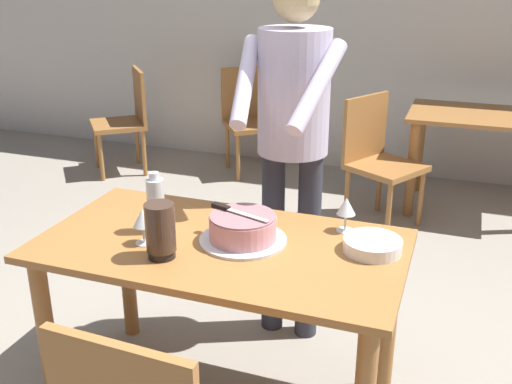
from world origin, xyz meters
name	(u,v)px	position (x,y,z in m)	size (l,w,h in m)	color
back_wall	(373,14)	(0.00, 3.28, 1.35)	(10.00, 0.12, 2.70)	beige
main_dining_table	(221,272)	(0.00, 0.00, 0.62)	(1.41, 0.76, 0.75)	#9E6633
cake_on_platter	(243,229)	(0.08, 0.04, 0.80)	(0.34, 0.34, 0.11)	silver
cake_knife	(228,209)	(0.01, 0.06, 0.87)	(0.26, 0.10, 0.02)	silver
plate_stack	(372,245)	(0.56, 0.12, 0.78)	(0.22, 0.22, 0.05)	white
wine_glass_near	(143,219)	(-0.27, -0.11, 0.85)	(0.08, 0.08, 0.14)	silver
wine_glass_far	(346,207)	(0.43, 0.27, 0.85)	(0.08, 0.08, 0.14)	silver
water_bottle	(156,205)	(-0.28, 0.01, 0.86)	(0.07, 0.07, 0.25)	silver
hurricane_lamp	(160,230)	(-0.15, -0.19, 0.86)	(0.11, 0.11, 0.21)	black
person_cutting_cake	(292,126)	(0.11, 0.59, 1.08)	(0.47, 0.56, 1.72)	#2D2D38
background_table	(479,135)	(0.94, 2.58, 0.58)	(1.00, 0.70, 0.74)	#9E6633
background_chair_0	(250,116)	(-0.94, 2.88, 0.49)	(0.62, 0.62, 0.90)	#9E6633
background_chair_1	(378,156)	(0.29, 2.11, 0.49)	(0.60, 0.60, 0.90)	#9E6633
background_chair_2	(126,117)	(-1.95, 2.49, 0.49)	(0.62, 0.62, 0.90)	#9E6633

